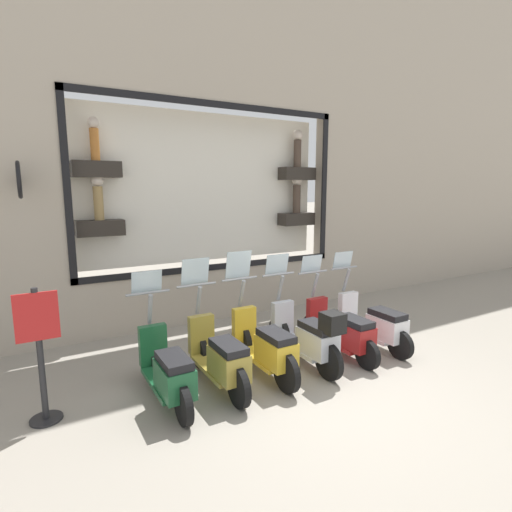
{
  "coord_description": "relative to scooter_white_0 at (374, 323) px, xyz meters",
  "views": [
    {
      "loc": [
        -3.86,
        3.28,
        2.67
      ],
      "look_at": [
        2.19,
        -0.19,
        1.49
      ],
      "focal_mm": 28.0,
      "sensor_mm": 36.0,
      "label": 1
    }
  ],
  "objects": [
    {
      "name": "building_facade",
      "position": [
        2.86,
        1.66,
        4.93
      ],
      "size": [
        1.2,
        36.0,
        10.48
      ],
      "color": "#ADA08E",
      "rests_on": "ground_plane"
    },
    {
      "name": "scooter_yellow_3",
      "position": [
        0.01,
        2.15,
        0.03
      ],
      "size": [
        1.81,
        0.6,
        1.71
      ],
      "color": "black",
      "rests_on": "ground_plane"
    },
    {
      "name": "scooter_red_1",
      "position": [
        -0.0,
        0.72,
        -0.0
      ],
      "size": [
        1.79,
        0.6,
        1.53
      ],
      "color": "black",
      "rests_on": "ground_plane"
    },
    {
      "name": "scooter_green_5",
      "position": [
        0.0,
        3.58,
        0.0
      ],
      "size": [
        1.79,
        0.6,
        1.55
      ],
      "color": "black",
      "rests_on": "ground_plane"
    },
    {
      "name": "shop_sign_post",
      "position": [
        0.31,
        4.94,
        0.43
      ],
      "size": [
        0.36,
        0.45,
        1.59
      ],
      "color": "#232326",
      "rests_on": "ground_plane"
    },
    {
      "name": "scooter_silver_2",
      "position": [
        -0.05,
        1.43,
        0.06
      ],
      "size": [
        1.81,
        0.6,
        1.6
      ],
      "color": "black",
      "rests_on": "ground_plane"
    },
    {
      "name": "scooter_olive_4",
      "position": [
        0.01,
        2.86,
        0.02
      ],
      "size": [
        1.8,
        0.6,
        1.66
      ],
      "color": "black",
      "rests_on": "ground_plane"
    },
    {
      "name": "scooter_white_0",
      "position": [
        0.0,
        0.0,
        0.0
      ],
      "size": [
        1.79,
        0.6,
        1.54
      ],
      "color": "black",
      "rests_on": "ground_plane"
    },
    {
      "name": "ground_plane",
      "position": [
        -0.74,
        1.66,
        -0.42
      ],
      "size": [
        120.0,
        120.0,
        0.0
      ],
      "primitive_type": "plane",
      "color": "gray"
    }
  ]
}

